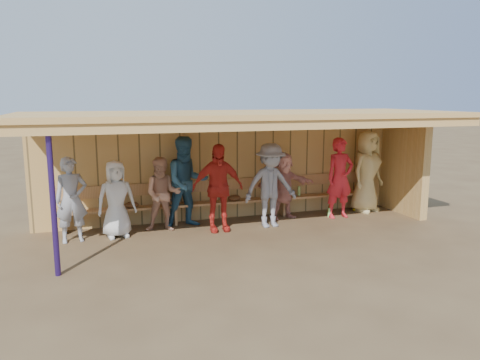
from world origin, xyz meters
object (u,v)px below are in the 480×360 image
player_f (284,185)px  player_b (116,199)px  player_c (187,182)px  player_extra (163,194)px  player_h (367,172)px  bench (230,197)px  player_d (218,188)px  player_e (270,185)px  player_g (340,178)px  player_a (71,200)px

player_f → player_b: bearing=177.9°
player_b → player_c: bearing=3.7°
player_extra → player_c: bearing=30.3°
player_h → bench: 3.46m
player_h → player_extra: player_h is taller
player_d → player_f: player_d is taller
player_d → player_h: player_h is taller
player_b → player_e: bearing=-13.2°
player_d → player_g: (3.00, 0.21, 0.01)m
player_c → player_f: (2.27, 0.00, -0.21)m
player_extra → player_d: bearing=-5.7°
player_a → player_c: (2.35, 0.41, 0.15)m
player_f → player_h: player_h is taller
player_g → player_f: bearing=163.4°
player_b → bench: (2.57, 0.65, -0.25)m
player_d → bench: (0.51, 0.83, -0.40)m
player_d → player_g: size_ratio=0.98×
player_c → player_h: bearing=-5.3°
player_b → player_extra: 0.97m
player_e → player_h: bearing=9.6°
player_g → player_c: bearing=172.1°
player_b → bench: 2.66m
player_a → player_c: player_c is taller
player_e → bench: player_e is taller
player_e → player_h: size_ratio=0.92×
player_c → player_d: (0.55, -0.53, -0.06)m
player_g → player_h: (0.92, 0.31, 0.06)m
player_f → player_g: size_ratio=0.83×
player_e → player_extra: bearing=168.5°
player_e → player_f: (0.55, 0.57, -0.13)m
player_e → player_d: bearing=176.1°
player_a → player_g: (5.90, 0.10, 0.10)m
player_a → player_g: 5.90m
player_b → player_h: player_h is taller
player_c → player_d: 0.76m
player_b → player_g: bearing=-8.9°
player_a → player_b: size_ratio=1.07×
player_d → player_e: player_d is taller
player_g → player_extra: (-4.10, 0.13, -0.15)m
player_d → player_h: bearing=8.1°
player_d → bench: bearing=58.8°
player_g → player_h: 0.98m
player_b → player_g: 5.06m
bench → player_e: bearing=-53.0°
bench → player_f: bearing=-14.2°
player_extra → bench: player_extra is taller
player_f → player_e: bearing=-141.6°
player_e → player_h: (2.76, 0.57, 0.08)m
player_a → player_h: 6.84m
player_a → player_d: 2.90m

